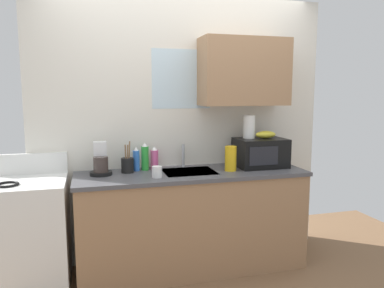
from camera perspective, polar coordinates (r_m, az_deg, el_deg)
kitchen_wall_assembly at (r=3.58m, az=0.25°, el=3.99°), size 2.81×0.42×2.50m
counter_unit at (r=3.44m, az=-0.01°, el=-11.46°), size 2.04×0.63×0.90m
sink_faucet at (r=3.52m, az=-1.36°, el=-1.78°), size 0.03×0.03×0.22m
stove_range at (r=3.37m, az=-23.61°, el=-12.59°), size 0.60×0.60×1.08m
microwave at (r=3.58m, az=10.44°, el=-1.31°), size 0.46×0.35×0.27m
banana_bunch at (r=3.58m, az=11.23°, el=1.42°), size 0.20×0.11×0.07m
paper_towel_roll at (r=3.55m, az=8.73°, el=2.65°), size 0.11×0.11×0.22m
coffee_maker at (r=3.29m, az=-13.85°, el=-2.76°), size 0.19×0.21×0.28m
dish_soap_bottle_pink at (r=3.45m, az=-5.79°, el=-2.21°), size 0.07×0.07×0.21m
dish_soap_bottle_green at (r=3.40m, az=-7.23°, el=-2.01°), size 0.07×0.07×0.25m
dish_soap_bottle_blue at (r=3.38m, az=-8.54°, el=-2.37°), size 0.06×0.06×0.22m
cereal_canister at (r=3.36m, az=5.94°, el=-2.23°), size 0.10×0.10×0.22m
mug_white at (r=3.10m, az=-5.39°, el=-4.29°), size 0.08×0.08×0.09m
utensil_crock at (r=3.32m, az=-9.86°, el=-3.16°), size 0.11×0.11×0.28m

